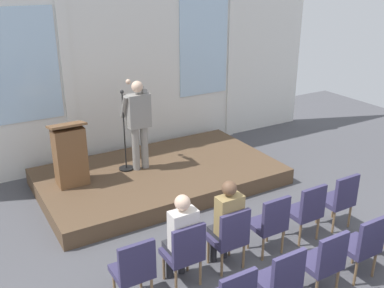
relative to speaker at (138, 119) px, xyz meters
The scene contains 16 objects.
rear_partition 1.70m from the speaker, 77.23° to the left, with size 9.65×0.14×4.52m.
stage_platform 1.20m from the speaker, 39.43° to the right, with size 4.44×2.62×0.30m, color brown.
speaker is the anchor object (origin of this frame).
mic_stand 0.71m from the speaker, 162.18° to the left, with size 0.28×0.28×1.55m.
lectern 1.39m from the speaker, behind, with size 0.60×0.48×1.16m.
chair_r0_c0 3.49m from the speaker, 115.37° to the right, with size 0.46×0.44×0.94m.
chair_r0_c1 3.26m from the speaker, 103.89° to the right, with size 0.46×0.44×0.94m.
audience_r0_c1 3.14m from the speaker, 104.25° to the right, with size 0.36×0.39×1.31m.
chair_r0_c2 3.17m from the speaker, 91.16° to the right, with size 0.46×0.44×0.94m.
audience_r0_c2 3.05m from the speaker, 91.19° to the right, with size 0.36×0.39×1.32m.
chair_r0_c3 3.23m from the speaker, 78.32° to the right, with size 0.46×0.44×0.94m.
chair_r0_c4 3.44m from the speaker, 66.56° to the right, with size 0.46×0.44×0.94m.
chair_r0_c5 3.76m from the speaker, 56.55° to the right, with size 0.46×0.44×0.94m.
chair_r1_c2 4.18m from the speaker, 90.87° to the right, with size 0.46×0.44×0.94m.
chair_r1_c3 4.23m from the speaker, 81.21° to the right, with size 0.46×0.44×0.94m.
chair_r1_c4 4.39m from the speaker, 72.02° to the right, with size 0.46×0.44×0.94m.
Camera 1 is at (-3.37, -2.46, 3.89)m, focal length 41.72 mm.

